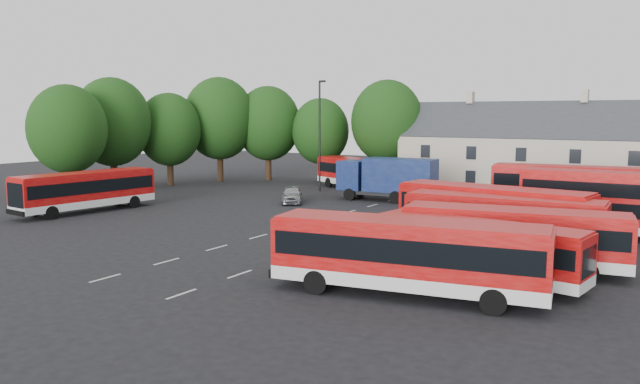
{
  "coord_description": "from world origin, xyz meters",
  "views": [
    {
      "loc": [
        24.13,
        -33.24,
        7.85
      ],
      "look_at": [
        0.5,
        4.66,
        2.2
      ],
      "focal_mm": 35.0,
      "sensor_mm": 36.0,
      "label": 1
    }
  ],
  "objects_px": {
    "bus_row_a": "(408,251)",
    "bus_dd_south": "(606,200)",
    "bus_west": "(86,188)",
    "box_truck": "(388,177)",
    "silver_car": "(292,195)",
    "lamppost": "(320,133)"
  },
  "relations": [
    {
      "from": "bus_dd_south",
      "to": "box_truck",
      "type": "relative_size",
      "value": 1.14
    },
    {
      "from": "bus_row_a",
      "to": "bus_dd_south",
      "type": "distance_m",
      "value": 19.36
    },
    {
      "from": "box_truck",
      "to": "silver_car",
      "type": "relative_size",
      "value": 2.06
    },
    {
      "from": "box_truck",
      "to": "lamppost",
      "type": "xyz_separation_m",
      "value": [
        -8.99,
        2.79,
        3.76
      ]
    },
    {
      "from": "bus_west",
      "to": "box_truck",
      "type": "bearing_deg",
      "value": -37.92
    },
    {
      "from": "bus_west",
      "to": "box_truck",
      "type": "distance_m",
      "value": 25.63
    },
    {
      "from": "lamppost",
      "to": "bus_dd_south",
      "type": "bearing_deg",
      "value": -20.65
    },
    {
      "from": "box_truck",
      "to": "silver_car",
      "type": "height_order",
      "value": "box_truck"
    },
    {
      "from": "silver_car",
      "to": "bus_west",
      "type": "bearing_deg",
      "value": -163.16
    },
    {
      "from": "bus_west",
      "to": "bus_row_a",
      "type": "bearing_deg",
      "value": -98.34
    },
    {
      "from": "bus_row_a",
      "to": "silver_car",
      "type": "relative_size",
      "value": 2.75
    },
    {
      "from": "bus_west",
      "to": "silver_car",
      "type": "relative_size",
      "value": 2.63
    },
    {
      "from": "bus_row_a",
      "to": "box_truck",
      "type": "relative_size",
      "value": 1.33
    },
    {
      "from": "lamppost",
      "to": "silver_car",
      "type": "bearing_deg",
      "value": -74.18
    },
    {
      "from": "bus_dd_south",
      "to": "bus_west",
      "type": "relative_size",
      "value": 0.89
    },
    {
      "from": "bus_row_a",
      "to": "lamppost",
      "type": "distance_m",
      "value": 37.09
    },
    {
      "from": "silver_car",
      "to": "lamppost",
      "type": "distance_m",
      "value": 10.19
    },
    {
      "from": "bus_row_a",
      "to": "silver_car",
      "type": "height_order",
      "value": "bus_row_a"
    },
    {
      "from": "bus_row_a",
      "to": "bus_dd_south",
      "type": "height_order",
      "value": "bus_dd_south"
    },
    {
      "from": "bus_dd_south",
      "to": "box_truck",
      "type": "height_order",
      "value": "bus_dd_south"
    },
    {
      "from": "box_truck",
      "to": "lamppost",
      "type": "relative_size",
      "value": 0.81
    },
    {
      "from": "bus_dd_south",
      "to": "bus_west",
      "type": "height_order",
      "value": "bus_dd_south"
    }
  ]
}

